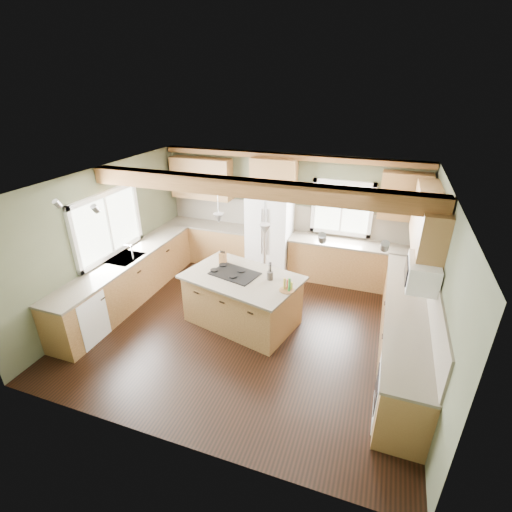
% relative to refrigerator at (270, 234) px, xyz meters
% --- Properties ---
extents(floor, '(5.60, 5.60, 0.00)m').
position_rel_refrigerator_xyz_m(floor, '(0.30, -2.12, -0.90)').
color(floor, black).
rests_on(floor, ground).
extents(ceiling, '(5.60, 5.60, 0.00)m').
position_rel_refrigerator_xyz_m(ceiling, '(0.30, -2.12, 1.70)').
color(ceiling, silver).
rests_on(ceiling, wall_back).
extents(wall_back, '(5.60, 0.00, 5.60)m').
position_rel_refrigerator_xyz_m(wall_back, '(0.30, 0.38, 0.40)').
color(wall_back, '#464C35').
rests_on(wall_back, ground).
extents(wall_left, '(0.00, 5.00, 5.00)m').
position_rel_refrigerator_xyz_m(wall_left, '(-2.50, -2.12, 0.40)').
color(wall_left, '#464C35').
rests_on(wall_left, ground).
extents(wall_right, '(0.00, 5.00, 5.00)m').
position_rel_refrigerator_xyz_m(wall_right, '(3.10, -2.12, 0.40)').
color(wall_right, '#464C35').
rests_on(wall_right, ground).
extents(ceiling_beam, '(5.55, 0.26, 0.26)m').
position_rel_refrigerator_xyz_m(ceiling_beam, '(0.30, -2.02, 1.57)').
color(ceiling_beam, '#583819').
rests_on(ceiling_beam, ceiling).
extents(soffit_trim, '(5.55, 0.20, 0.10)m').
position_rel_refrigerator_xyz_m(soffit_trim, '(0.30, 0.28, 1.64)').
color(soffit_trim, '#583819').
rests_on(soffit_trim, ceiling).
extents(backsplash_back, '(5.58, 0.03, 0.58)m').
position_rel_refrigerator_xyz_m(backsplash_back, '(0.30, 0.36, 0.31)').
color(backsplash_back, brown).
rests_on(backsplash_back, wall_back).
extents(backsplash_right, '(0.03, 3.70, 0.58)m').
position_rel_refrigerator_xyz_m(backsplash_right, '(3.08, -2.07, 0.31)').
color(backsplash_right, brown).
rests_on(backsplash_right, wall_right).
extents(base_cab_back_left, '(2.02, 0.60, 0.88)m').
position_rel_refrigerator_xyz_m(base_cab_back_left, '(-1.49, 0.08, -0.46)').
color(base_cab_back_left, brown).
rests_on(base_cab_back_left, floor).
extents(counter_back_left, '(2.06, 0.64, 0.04)m').
position_rel_refrigerator_xyz_m(counter_back_left, '(-1.49, 0.08, 0.00)').
color(counter_back_left, '#494136').
rests_on(counter_back_left, base_cab_back_left).
extents(base_cab_back_right, '(2.62, 0.60, 0.88)m').
position_rel_refrigerator_xyz_m(base_cab_back_right, '(1.79, 0.08, -0.46)').
color(base_cab_back_right, brown).
rests_on(base_cab_back_right, floor).
extents(counter_back_right, '(2.66, 0.64, 0.04)m').
position_rel_refrigerator_xyz_m(counter_back_right, '(1.79, 0.08, 0.00)').
color(counter_back_right, '#494136').
rests_on(counter_back_right, base_cab_back_right).
extents(base_cab_left, '(0.60, 3.70, 0.88)m').
position_rel_refrigerator_xyz_m(base_cab_left, '(-2.20, -2.07, -0.46)').
color(base_cab_left, brown).
rests_on(base_cab_left, floor).
extents(counter_left, '(0.64, 3.74, 0.04)m').
position_rel_refrigerator_xyz_m(counter_left, '(-2.20, -2.07, 0.00)').
color(counter_left, '#494136').
rests_on(counter_left, base_cab_left).
extents(base_cab_right, '(0.60, 3.70, 0.88)m').
position_rel_refrigerator_xyz_m(base_cab_right, '(2.80, -2.07, -0.46)').
color(base_cab_right, brown).
rests_on(base_cab_right, floor).
extents(counter_right, '(0.64, 3.74, 0.04)m').
position_rel_refrigerator_xyz_m(counter_right, '(2.80, -2.07, 0.00)').
color(counter_right, '#494136').
rests_on(counter_right, base_cab_right).
extents(upper_cab_back_left, '(1.40, 0.35, 0.90)m').
position_rel_refrigerator_xyz_m(upper_cab_back_left, '(-1.69, 0.21, 1.05)').
color(upper_cab_back_left, brown).
rests_on(upper_cab_back_left, wall_back).
extents(upper_cab_over_fridge, '(0.96, 0.35, 0.70)m').
position_rel_refrigerator_xyz_m(upper_cab_over_fridge, '(-0.00, 0.21, 1.25)').
color(upper_cab_over_fridge, brown).
rests_on(upper_cab_over_fridge, wall_back).
extents(upper_cab_right, '(0.35, 2.20, 0.90)m').
position_rel_refrigerator_xyz_m(upper_cab_right, '(2.92, -1.22, 1.05)').
color(upper_cab_right, brown).
rests_on(upper_cab_right, wall_right).
extents(upper_cab_back_corner, '(0.90, 0.35, 0.90)m').
position_rel_refrigerator_xyz_m(upper_cab_back_corner, '(2.60, 0.21, 1.05)').
color(upper_cab_back_corner, brown).
rests_on(upper_cab_back_corner, wall_back).
extents(window_left, '(0.04, 1.60, 1.05)m').
position_rel_refrigerator_xyz_m(window_left, '(-2.48, -2.07, 0.65)').
color(window_left, white).
rests_on(window_left, wall_left).
extents(window_back, '(1.10, 0.04, 1.00)m').
position_rel_refrigerator_xyz_m(window_back, '(1.45, 0.36, 0.65)').
color(window_back, white).
rests_on(window_back, wall_back).
extents(sink, '(0.50, 0.65, 0.03)m').
position_rel_refrigerator_xyz_m(sink, '(-2.20, -2.07, 0.01)').
color(sink, '#262628').
rests_on(sink, counter_left).
extents(faucet, '(0.02, 0.02, 0.28)m').
position_rel_refrigerator_xyz_m(faucet, '(-2.02, -2.07, 0.15)').
color(faucet, '#B2B2B7').
rests_on(faucet, sink).
extents(dishwasher, '(0.60, 0.60, 0.84)m').
position_rel_refrigerator_xyz_m(dishwasher, '(-2.19, -3.37, -0.47)').
color(dishwasher, white).
rests_on(dishwasher, floor).
extents(oven, '(0.60, 0.72, 0.84)m').
position_rel_refrigerator_xyz_m(oven, '(2.79, -3.37, -0.47)').
color(oven, white).
rests_on(oven, floor).
extents(microwave, '(0.40, 0.70, 0.38)m').
position_rel_refrigerator_xyz_m(microwave, '(2.88, -2.17, 0.65)').
color(microwave, white).
rests_on(microwave, wall_right).
extents(pendant_left, '(0.18, 0.18, 0.16)m').
position_rel_refrigerator_xyz_m(pendant_left, '(-0.30, -1.91, 0.98)').
color(pendant_left, '#B2B2B7').
rests_on(pendant_left, ceiling).
extents(pendant_right, '(0.18, 0.18, 0.16)m').
position_rel_refrigerator_xyz_m(pendant_right, '(0.58, -2.13, 0.98)').
color(pendant_right, '#B2B2B7').
rests_on(pendant_right, ceiling).
extents(refrigerator, '(0.90, 0.74, 1.80)m').
position_rel_refrigerator_xyz_m(refrigerator, '(0.00, 0.00, 0.00)').
color(refrigerator, white).
rests_on(refrigerator, floor).
extents(island, '(2.03, 1.52, 0.88)m').
position_rel_refrigerator_xyz_m(island, '(0.14, -2.02, -0.46)').
color(island, brown).
rests_on(island, floor).
extents(island_top, '(2.18, 1.66, 0.04)m').
position_rel_refrigerator_xyz_m(island_top, '(0.14, -2.02, 0.00)').
color(island_top, '#494136').
rests_on(island_top, island).
extents(cooktop, '(0.89, 0.70, 0.02)m').
position_rel_refrigerator_xyz_m(cooktop, '(-0.01, -1.98, 0.03)').
color(cooktop, black).
rests_on(cooktop, island_top).
extents(knife_block, '(0.13, 0.10, 0.20)m').
position_rel_refrigerator_xyz_m(knife_block, '(-0.37, -1.66, 0.12)').
color(knife_block, brown).
rests_on(knife_block, island_top).
extents(utensil_crock, '(0.12, 0.12, 0.14)m').
position_rel_refrigerator_xyz_m(utensil_crock, '(0.62, -1.96, 0.09)').
color(utensil_crock, '#37302C').
rests_on(utensil_crock, island_top).
extents(bottle_tray, '(0.33, 0.33, 0.22)m').
position_rel_refrigerator_xyz_m(bottle_tray, '(0.99, -2.22, 0.13)').
color(bottle_tray, brown).
rests_on(bottle_tray, island_top).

